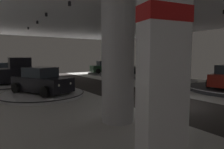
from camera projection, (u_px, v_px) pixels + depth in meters
name	position (u px, v px, depth m)	size (l,w,h in m)	color
ground	(163.00, 102.00, 11.53)	(24.00, 44.00, 0.06)	silver
ceiling_with_spotlights	(166.00, 5.00, 11.00)	(24.00, 44.00, 0.39)	silver
column_left	(118.00, 55.00, 7.96)	(1.33, 1.33, 5.50)	silver
brand_sign_pylon	(163.00, 77.00, 4.45)	(1.36, 0.87, 4.34)	slate
display_platform_mid_right	(166.00, 81.00, 19.49)	(5.67, 5.67, 0.33)	#B7B7BC
display_car_mid_right	(166.00, 72.00, 19.42)	(4.05, 4.39, 1.71)	black
display_platform_deep_right	(105.00, 73.00, 28.68)	(5.11, 5.11, 0.26)	#B7B7BC
display_car_deep_right	(105.00, 67.00, 28.59)	(4.46, 2.83, 1.71)	#2D5638
display_platform_deep_left	(10.00, 78.00, 22.68)	(4.57, 4.57, 0.23)	silver
display_car_deep_left	(9.00, 71.00, 22.58)	(4.27, 2.27, 1.71)	#B77519
display_platform_far_right	(125.00, 76.00, 24.54)	(6.10, 6.10, 0.30)	silver
display_car_far_right	(125.00, 69.00, 24.44)	(4.40, 2.67, 1.71)	black
pickup_truck_far_left	(2.00, 73.00, 16.88)	(5.35, 2.74, 2.30)	black
display_platform_mid_left	(42.00, 94.00, 13.24)	(5.52, 5.52, 0.24)	silver
display_car_mid_left	(42.00, 81.00, 13.17)	(3.52, 4.57, 1.71)	black
visitor_walking_near	(107.00, 75.00, 18.04)	(0.32, 0.32, 1.59)	black
visitor_walking_far	(130.00, 87.00, 11.46)	(0.32, 0.32, 1.59)	black
stanchion_a	(143.00, 87.00, 14.88)	(0.28, 0.28, 1.01)	#333338
stanchion_b	(173.00, 112.00, 8.17)	(0.28, 0.28, 1.01)	#333338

